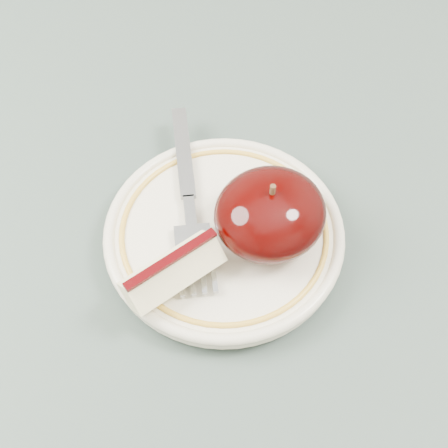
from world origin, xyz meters
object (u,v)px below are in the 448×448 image
plate (224,234)px  table (297,336)px  fork (189,199)px  apple_half (270,214)px

plate → table: bearing=-61.7°
plate → fork: size_ratio=1.07×
table → apple_half: apple_half is taller
table → fork: bearing=114.4°
table → plate: (-0.04, 0.07, 0.10)m
plate → fork: (-0.01, 0.04, 0.01)m
plate → apple_half: 0.04m
table → apple_half: size_ratio=10.97×
plate → apple_half: size_ratio=2.22×
table → apple_half: 0.14m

